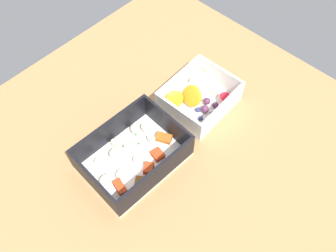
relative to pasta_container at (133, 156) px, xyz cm
name	(u,v)px	position (x,y,z in cm)	size (l,w,h in cm)	color
table_surface	(170,141)	(-9.17, 1.70, -3.18)	(80.00, 80.00, 2.00)	#9E7547
pasta_container	(133,156)	(0.00, 0.00, 0.00)	(20.94, 15.99, 6.96)	white
fruit_bowl	(199,98)	(-20.54, 0.13, -0.06)	(16.11, 13.65, 5.98)	white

